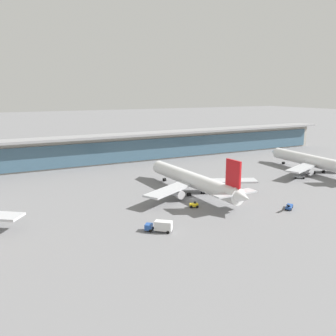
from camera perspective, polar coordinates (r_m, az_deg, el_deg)
The scene contains 8 objects.
ground_plane at distance 126.66m, azimuth 3.95°, elevation -4.95°, with size 1200.00×1200.00×0.00m, color slate.
airliner_centre_stand at distance 131.44m, azimuth 4.12°, elevation -1.97°, with size 47.50×61.76×16.45m.
airliner_right_stand at distance 178.58m, azimuth 22.65°, elevation 0.89°, with size 47.41×61.81×16.45m.
service_truck_under_wing_blue at distance 122.12m, azimuth 18.75°, elevation -5.85°, with size 6.26×5.16×2.70m.
service_truck_mid_apron_yellow at distance 117.47m, azimuth 4.15°, elevation -5.89°, with size 3.28×2.63×2.05m.
service_truck_by_tail_blue at distance 97.45m, azimuth -1.21°, elevation -9.22°, with size 7.07×6.46×3.10m.
service_truck_on_taxiway_grey at distance 165.35m, azimuth 20.27°, elevation -1.32°, with size 6.27×5.13×2.70m.
terminal_building at distance 191.17m, azimuth -7.76°, elevation 3.23°, with size 275.62×12.80×15.20m.
Camera 1 is at (-63.37, -103.15, 37.23)m, focal length 38.23 mm.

